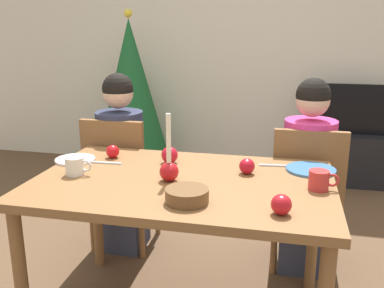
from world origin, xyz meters
TOP-DOWN VIEW (x-y plane):
  - back_wall at (0.00, 2.60)m, footprint 6.40×0.10m
  - dining_table at (0.00, 0.00)m, footprint 1.40×0.90m
  - chair_left at (-0.57, 0.61)m, footprint 0.40×0.40m
  - chair_right at (0.60, 0.61)m, footprint 0.40×0.40m
  - person_left_child at (-0.57, 0.64)m, footprint 0.30×0.30m
  - person_right_child at (0.60, 0.64)m, footprint 0.30×0.30m
  - tv_stand at (1.05, 2.30)m, footprint 0.64×0.40m
  - tv at (1.05, 2.30)m, footprint 0.79×0.05m
  - christmas_tree at (-1.06, 2.14)m, footprint 0.74×0.74m
  - candle_centerpiece at (-0.06, -0.03)m, footprint 0.09×0.09m
  - plate_left at (-0.63, 0.16)m, footprint 0.21×0.21m
  - plate_right at (0.59, 0.27)m, footprint 0.25×0.25m
  - mug_left at (-0.52, -0.05)m, footprint 0.13×0.09m
  - mug_right at (0.62, 0.01)m, footprint 0.13×0.09m
  - fork_left at (-0.46, 0.15)m, footprint 0.18×0.02m
  - fork_right at (0.42, 0.30)m, footprint 0.18×0.03m
  - bowl_walnuts at (0.08, -0.26)m, footprint 0.18×0.18m
  - apple_near_candle at (0.29, 0.15)m, footprint 0.08×0.08m
  - apple_by_left_plate at (-0.13, 0.23)m, footprint 0.09×0.09m
  - apple_by_right_mug at (-0.46, 0.25)m, footprint 0.07×0.07m
  - apple_far_edge at (0.46, -0.30)m, footprint 0.08×0.08m

SIDE VIEW (x-z plane):
  - tv_stand at x=1.05m, z-range 0.00..0.48m
  - chair_left at x=-0.57m, z-range 0.06..0.96m
  - chair_right at x=0.60m, z-range 0.06..0.96m
  - person_left_child at x=-0.57m, z-range -0.02..1.16m
  - person_right_child at x=0.60m, z-range -0.02..1.16m
  - dining_table at x=0.00m, z-range 0.29..1.04m
  - tv at x=1.05m, z-range 0.48..0.94m
  - fork_left at x=-0.46m, z-range 0.75..0.76m
  - fork_right at x=0.42m, z-range 0.75..0.76m
  - plate_left at x=-0.63m, z-range 0.75..0.76m
  - plate_right at x=0.59m, z-range 0.75..0.76m
  - bowl_walnuts at x=0.08m, z-range 0.75..0.81m
  - apple_by_right_mug at x=-0.46m, z-range 0.75..0.82m
  - apple_near_candle at x=0.29m, z-range 0.75..0.83m
  - apple_far_edge at x=0.46m, z-range 0.75..0.83m
  - mug_left at x=-0.52m, z-range 0.75..0.84m
  - mug_right at x=0.62m, z-range 0.75..0.84m
  - apple_by_left_plate at x=-0.13m, z-range 0.75..0.84m
  - candle_centerpiece at x=-0.06m, z-range 0.66..0.98m
  - christmas_tree at x=-1.06m, z-range 0.03..1.64m
  - back_wall at x=0.00m, z-range 0.00..2.60m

